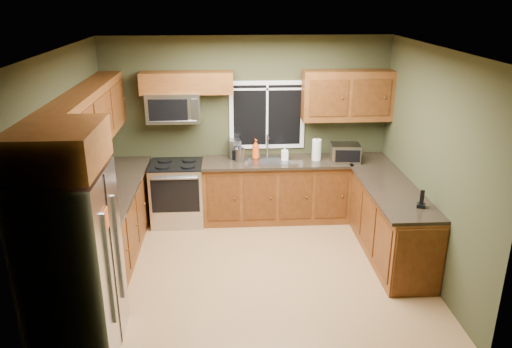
{
  "coord_description": "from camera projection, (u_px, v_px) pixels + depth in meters",
  "views": [
    {
      "loc": [
        -0.29,
        -5.44,
        3.28
      ],
      "look_at": [
        0.05,
        0.35,
        1.15
      ],
      "focal_mm": 35.0,
      "sensor_mm": 36.0,
      "label": 1
    }
  ],
  "objects": [
    {
      "name": "countertop_back",
      "position": [
        276.0,
        162.0,
        7.33
      ],
      "size": [
        2.17,
        0.65,
        0.04
      ],
      "primitive_type": "cube",
      "color": "black",
      "rests_on": "base_cabinets_back"
    },
    {
      "name": "upper_cabinets_left",
      "position": [
        89.0,
        118.0,
        5.94
      ],
      "size": [
        0.33,
        2.65,
        0.72
      ],
      "primitive_type": "cube",
      "color": "brown",
      "rests_on": "left_wall"
    },
    {
      "name": "window",
      "position": [
        267.0,
        115.0,
        7.39
      ],
      "size": [
        1.12,
        0.03,
        1.02
      ],
      "color": "white",
      "rests_on": "back_wall"
    },
    {
      "name": "paper_towel_roll",
      "position": [
        317.0,
        150.0,
        7.3
      ],
      "size": [
        0.14,
        0.14,
        0.34
      ],
      "color": "white",
      "rests_on": "countertop_back"
    },
    {
      "name": "refrigerator",
      "position": [
        74.0,
        265.0,
        4.62
      ],
      "size": [
        0.74,
        0.9,
        1.8
      ],
      "color": "#B7B7BC",
      "rests_on": "ground"
    },
    {
      "name": "upper_cabinet_over_fridge",
      "position": [
        57.0,
        148.0,
        4.23
      ],
      "size": [
        0.72,
        0.9,
        0.38
      ],
      "primitive_type": "cube",
      "color": "brown",
      "rests_on": "left_wall"
    },
    {
      "name": "ceiling",
      "position": [
        253.0,
        49.0,
        5.31
      ],
      "size": [
        4.2,
        4.2,
        0.0
      ],
      "primitive_type": "plane",
      "rotation": [
        3.14,
        0.0,
        0.0
      ],
      "color": "white",
      "rests_on": "back_wall"
    },
    {
      "name": "range",
      "position": [
        178.0,
        193.0,
        7.4
      ],
      "size": [
        0.76,
        0.69,
        0.94
      ],
      "color": "#B7B7BC",
      "rests_on": "ground"
    },
    {
      "name": "microwave",
      "position": [
        174.0,
        107.0,
        7.09
      ],
      "size": [
        0.76,
        0.41,
        0.42
      ],
      "color": "#B7B7BC",
      "rests_on": "back_wall"
    },
    {
      "name": "toaster_oven",
      "position": [
        345.0,
        153.0,
        7.24
      ],
      "size": [
        0.44,
        0.36,
        0.26
      ],
      "color": "#B7B7BC",
      "rests_on": "countertop_back"
    },
    {
      "name": "upper_cabinets_back_left",
      "position": [
        187.0,
        83.0,
        7.01
      ],
      "size": [
        1.3,
        0.33,
        0.3
      ],
      "primitive_type": "cube",
      "color": "brown",
      "rests_on": "back_wall"
    },
    {
      "name": "floor",
      "position": [
        254.0,
        270.0,
        6.24
      ],
      "size": [
        4.2,
        4.2,
        0.0
      ],
      "primitive_type": "plane",
      "color": "olive",
      "rests_on": "ground"
    },
    {
      "name": "kettle",
      "position": [
        240.0,
        154.0,
        7.24
      ],
      "size": [
        0.17,
        0.17,
        0.24
      ],
      "color": "#B7B7BC",
      "rests_on": "countertop_back"
    },
    {
      "name": "base_cabinets_peninsula",
      "position": [
        385.0,
        215.0,
        6.69
      ],
      "size": [
        0.6,
        2.52,
        0.9
      ],
      "color": "brown",
      "rests_on": "ground"
    },
    {
      "name": "base_cabinets_left",
      "position": [
        112.0,
        224.0,
        6.43
      ],
      "size": [
        0.6,
        2.65,
        0.9
      ],
      "primitive_type": "cube",
      "color": "brown",
      "rests_on": "ground"
    },
    {
      "name": "soap_bottle_b",
      "position": [
        285.0,
        153.0,
        7.32
      ],
      "size": [
        0.1,
        0.1,
        0.21
      ],
      "primitive_type": "imported",
      "rotation": [
        0.0,
        0.0,
        -0.03
      ],
      "color": "white",
      "rests_on": "countertop_back"
    },
    {
      "name": "back_wall",
      "position": [
        247.0,
        128.0,
        7.46
      ],
      "size": [
        4.2,
        0.0,
        4.2
      ],
      "primitive_type": "plane",
      "rotation": [
        1.57,
        0.0,
        0.0
      ],
      "color": "#33341E",
      "rests_on": "ground"
    },
    {
      "name": "cordless_phone",
      "position": [
        421.0,
        202.0,
        5.72
      ],
      "size": [
        0.12,
        0.12,
        0.21
      ],
      "color": "black",
      "rests_on": "countertop_peninsula"
    },
    {
      "name": "right_wall",
      "position": [
        431.0,
        165.0,
        5.89
      ],
      "size": [
        0.0,
        3.6,
        3.6
      ],
      "primitive_type": "plane",
      "rotation": [
        1.57,
        0.0,
        -1.57
      ],
      "color": "#33341E",
      "rests_on": "ground"
    },
    {
      "name": "sink",
      "position": [
        268.0,
        160.0,
        7.33
      ],
      "size": [
        0.6,
        0.42,
        0.36
      ],
      "color": "slate",
      "rests_on": "countertop_back"
    },
    {
      "name": "upper_cabinets_back_right",
      "position": [
        347.0,
        95.0,
        7.21
      ],
      "size": [
        1.3,
        0.33,
        0.72
      ],
      "primitive_type": "cube",
      "color": "brown",
      "rests_on": "back_wall"
    },
    {
      "name": "coffee_maker",
      "position": [
        235.0,
        149.0,
        7.4
      ],
      "size": [
        0.2,
        0.25,
        0.28
      ],
      "color": "slate",
      "rests_on": "countertop_back"
    },
    {
      "name": "front_wall",
      "position": [
        265.0,
        241.0,
        4.09
      ],
      "size": [
        4.2,
        0.0,
        4.2
      ],
      "primitive_type": "plane",
      "rotation": [
        -1.57,
        0.0,
        0.0
      ],
      "color": "#33341E",
      "rests_on": "ground"
    },
    {
      "name": "countertop_left",
      "position": [
        111.0,
        191.0,
        6.27
      ],
      "size": [
        0.65,
        2.65,
        0.04
      ],
      "primitive_type": "cube",
      "color": "black",
      "rests_on": "base_cabinets_left"
    },
    {
      "name": "countertop_peninsula",
      "position": [
        386.0,
        183.0,
        6.54
      ],
      "size": [
        0.65,
        2.5,
        0.04
      ],
      "primitive_type": "cube",
      "color": "black",
      "rests_on": "base_cabinets_peninsula"
    },
    {
      "name": "left_wall",
      "position": [
        69.0,
        172.0,
        5.66
      ],
      "size": [
        0.0,
        3.6,
        3.6
      ],
      "primitive_type": "plane",
      "rotation": [
        1.57,
        0.0,
        1.57
      ],
      "color": "#33341E",
      "rests_on": "ground"
    },
    {
      "name": "soap_bottle_a",
      "position": [
        256.0,
        149.0,
        7.36
      ],
      "size": [
        0.14,
        0.14,
        0.29
      ],
      "primitive_type": "imported",
      "rotation": [
        0.0,
        0.0,
        0.29
      ],
      "color": "#D64814",
      "rests_on": "countertop_back"
    },
    {
      "name": "base_cabinets_back",
      "position": [
        276.0,
        191.0,
        7.51
      ],
      "size": [
        2.17,
        0.6,
        0.9
      ],
      "primitive_type": "cube",
      "color": "brown",
      "rests_on": "ground"
    }
  ]
}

